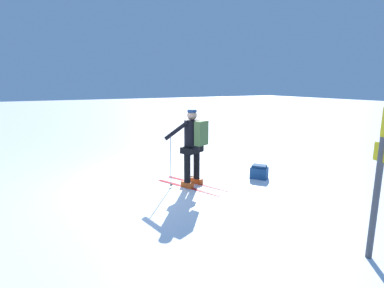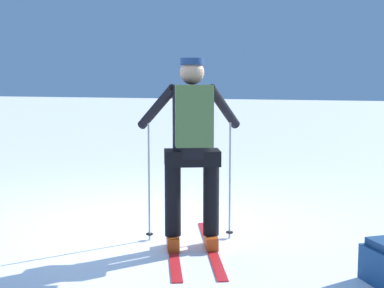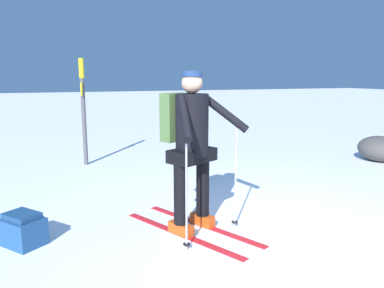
# 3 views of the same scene
# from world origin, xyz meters

# --- Properties ---
(ground_plane) EXTENTS (80.00, 80.00, 0.00)m
(ground_plane) POSITION_xyz_m (0.00, 0.00, 0.00)
(ground_plane) COLOR white
(skier) EXTENTS (1.76, 1.20, 1.77)m
(skier) POSITION_xyz_m (-0.60, -0.80, 1.03)
(skier) COLOR red
(skier) RESTS_ON ground_plane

